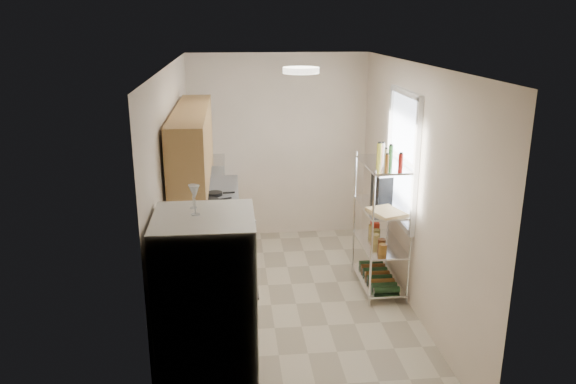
# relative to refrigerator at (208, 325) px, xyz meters

# --- Properties ---
(room) EXTENTS (2.52, 4.42, 2.62)m
(room) POSITION_rel_refrigerator_xyz_m (0.87, 1.84, 0.44)
(room) COLOR beige
(room) RESTS_ON ground
(counter_run) EXTENTS (0.63, 3.51, 0.90)m
(counter_run) POSITION_rel_refrigerator_xyz_m (-0.05, 2.28, -0.40)
(counter_run) COLOR #A17A44
(counter_run) RESTS_ON ground
(upper_cabinets) EXTENTS (0.33, 2.20, 0.72)m
(upper_cabinets) POSITION_rel_refrigerator_xyz_m (-0.18, 1.94, 0.95)
(upper_cabinets) COLOR #A17A44
(upper_cabinets) RESTS_ON room
(range_hood) EXTENTS (0.50, 0.60, 0.12)m
(range_hood) POSITION_rel_refrigerator_xyz_m (-0.13, 2.74, 0.53)
(range_hood) COLOR #B7BABC
(range_hood) RESTS_ON room
(window) EXTENTS (0.06, 1.00, 1.46)m
(window) POSITION_rel_refrigerator_xyz_m (2.10, 2.19, 0.69)
(window) COLOR white
(window) RESTS_ON room
(bakers_rack) EXTENTS (0.45, 0.90, 1.73)m
(bakers_rack) POSITION_rel_refrigerator_xyz_m (1.88, 2.14, 0.25)
(bakers_rack) COLOR silver
(bakers_rack) RESTS_ON ground
(ceiling_dome) EXTENTS (0.34, 0.34, 0.05)m
(ceiling_dome) POSITION_rel_refrigerator_xyz_m (0.87, 1.54, 1.71)
(ceiling_dome) COLOR white
(ceiling_dome) RESTS_ON room
(refrigerator) EXTENTS (0.71, 0.71, 1.72)m
(refrigerator) POSITION_rel_refrigerator_xyz_m (0.00, 0.00, 0.00)
(refrigerator) COLOR white
(refrigerator) RESTS_ON ground
(wine_glass_a) EXTENTS (0.08, 0.08, 0.21)m
(wine_glass_a) POSITION_rel_refrigerator_xyz_m (-0.05, 0.02, 0.96)
(wine_glass_a) COLOR silver
(wine_glass_a) RESTS_ON refrigerator
(wine_glass_b) EXTENTS (0.06, 0.06, 0.18)m
(wine_glass_b) POSITION_rel_refrigerator_xyz_m (-0.08, 0.18, 0.95)
(wine_glass_b) COLOR silver
(wine_glass_b) RESTS_ON refrigerator
(rice_cooker) EXTENTS (0.26, 0.26, 0.21)m
(rice_cooker) POSITION_rel_refrigerator_xyz_m (-0.10, 2.14, 0.15)
(rice_cooker) COLOR white
(rice_cooker) RESTS_ON counter_run
(frying_pan_large) EXTENTS (0.32, 0.32, 0.04)m
(frying_pan_large) POSITION_rel_refrigerator_xyz_m (-0.08, 2.79, 0.06)
(frying_pan_large) COLOR black
(frying_pan_large) RESTS_ON counter_run
(frying_pan_small) EXTENTS (0.21, 0.21, 0.04)m
(frying_pan_small) POSITION_rel_refrigerator_xyz_m (-0.02, 3.10, 0.06)
(frying_pan_small) COLOR black
(frying_pan_small) RESTS_ON counter_run
(cutting_board) EXTENTS (0.42, 0.47, 0.03)m
(cutting_board) POSITION_rel_refrigerator_xyz_m (1.86, 1.90, 0.17)
(cutting_board) COLOR tan
(cutting_board) RESTS_ON bakers_rack
(espresso_machine) EXTENTS (0.20, 0.28, 0.31)m
(espresso_machine) POSITION_rel_refrigerator_xyz_m (1.94, 2.42, 0.31)
(espresso_machine) COLOR black
(espresso_machine) RESTS_ON bakers_rack
(storage_bag) EXTENTS (0.10, 0.14, 0.15)m
(storage_bag) POSITION_rel_refrigerator_xyz_m (1.89, 2.45, -0.22)
(storage_bag) COLOR #A42714
(storage_bag) RESTS_ON bakers_rack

